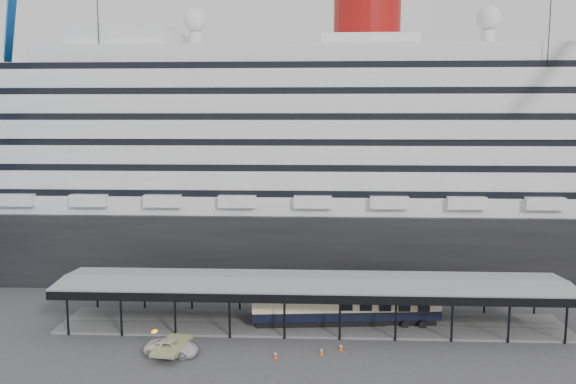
{
  "coord_description": "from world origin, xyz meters",
  "views": [
    {
      "loc": [
        -0.02,
        -55.33,
        23.16
      ],
      "look_at": [
        -2.83,
        8.0,
        14.62
      ],
      "focal_mm": 35.0,
      "sensor_mm": 36.0,
      "label": 1
    }
  ],
  "objects": [
    {
      "name": "ground",
      "position": [
        0.0,
        0.0,
        0.0
      ],
      "size": [
        200.0,
        200.0,
        0.0
      ],
      "primitive_type": "plane",
      "color": "#3D3D40",
      "rests_on": "ground"
    },
    {
      "name": "cruise_ship",
      "position": [
        0.05,
        32.0,
        18.35
      ],
      "size": [
        130.0,
        30.0,
        43.9
      ],
      "color": "black",
      "rests_on": "ground"
    },
    {
      "name": "platform_canopy",
      "position": [
        0.0,
        5.0,
        2.36
      ],
      "size": [
        56.0,
        9.18,
        5.3
      ],
      "color": "slate",
      "rests_on": "ground"
    },
    {
      "name": "port_truck",
      "position": [
        -13.71,
        -3.52,
        0.72
      ],
      "size": [
        5.45,
        3.04,
        1.44
      ],
      "primitive_type": "imported",
      "rotation": [
        0.0,
        0.0,
        1.44
      ],
      "color": "silver",
      "rests_on": "ground"
    },
    {
      "name": "pullman_carriage",
      "position": [
        3.75,
        5.0,
        2.5
      ],
      "size": [
        20.97,
        4.49,
        20.43
      ],
      "rotation": [
        0.0,
        0.0,
        0.09
      ],
      "color": "black",
      "rests_on": "ground"
    },
    {
      "name": "traffic_cone_left",
      "position": [
        -3.51,
        -3.87,
        0.36
      ],
      "size": [
        0.49,
        0.49,
        0.72
      ],
      "rotation": [
        0.0,
        0.0,
        0.4
      ],
      "color": "#F9420D",
      "rests_on": "ground"
    },
    {
      "name": "traffic_cone_mid",
      "position": [
        0.94,
        -2.84,
        0.36
      ],
      "size": [
        0.48,
        0.48,
        0.72
      ],
      "rotation": [
        0.0,
        0.0,
        0.39
      ],
      "color": "orange",
      "rests_on": "ground"
    },
    {
      "name": "traffic_cone_right",
      "position": [
        2.91,
        -1.74,
        0.36
      ],
      "size": [
        0.48,
        0.48,
        0.73
      ],
      "rotation": [
        0.0,
        0.0,
        -0.34
      ],
      "color": "#D5580B",
      "rests_on": "ground"
    }
  ]
}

